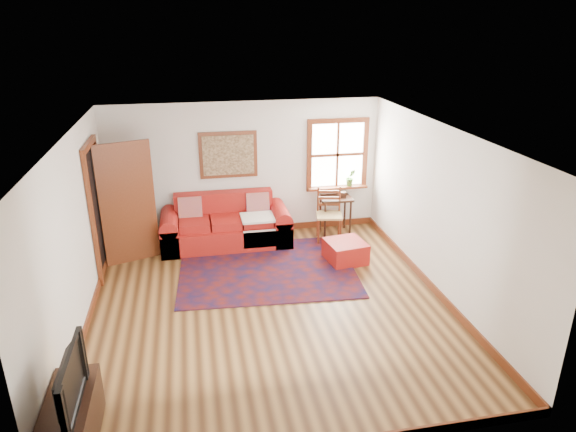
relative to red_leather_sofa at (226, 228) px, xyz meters
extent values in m
plane|color=#482A13|center=(0.43, -2.30, -0.30)|extent=(5.50, 5.50, 0.00)
cube|color=silver|center=(0.43, 0.45, 0.95)|extent=(5.00, 0.04, 2.50)
cube|color=silver|center=(0.43, -5.05, 0.95)|extent=(5.00, 0.04, 2.50)
cube|color=silver|center=(-2.07, -2.30, 0.95)|extent=(0.04, 5.50, 2.50)
cube|color=silver|center=(2.93, -2.30, 0.95)|extent=(0.04, 5.50, 2.50)
cube|color=white|center=(0.43, -2.30, 2.20)|extent=(5.00, 5.50, 0.04)
cube|color=maroon|center=(0.43, 0.43, -0.24)|extent=(5.00, 0.03, 0.12)
cube|color=maroon|center=(-2.06, -2.30, -0.24)|extent=(0.03, 5.50, 0.12)
cube|color=maroon|center=(2.91, -2.30, -0.24)|extent=(0.03, 5.50, 0.12)
cube|color=white|center=(2.18, 0.43, 1.15)|extent=(1.00, 0.02, 1.20)
cube|color=maroon|center=(2.18, 0.42, 1.80)|extent=(1.18, 0.06, 0.09)
cube|color=maroon|center=(2.18, 0.42, 0.51)|extent=(1.18, 0.06, 0.09)
cube|color=maroon|center=(1.63, 0.42, 1.15)|extent=(0.09, 0.06, 1.20)
cube|color=maroon|center=(2.72, 0.42, 1.15)|extent=(0.09, 0.06, 1.20)
cube|color=maroon|center=(2.18, 0.42, 1.15)|extent=(1.00, 0.04, 0.05)
cube|color=maroon|center=(2.18, 0.35, 0.53)|extent=(1.15, 0.20, 0.04)
imported|color=#407127|center=(2.43, 0.33, 0.72)|extent=(0.18, 0.15, 0.33)
cube|color=black|center=(-2.06, -0.70, 0.73)|extent=(0.02, 0.90, 2.05)
cube|color=maroon|center=(-2.03, -1.20, 0.73)|extent=(0.06, 0.09, 2.05)
cube|color=maroon|center=(-2.03, -0.21, 0.73)|extent=(0.06, 0.09, 2.05)
cube|color=maroon|center=(-2.03, -0.70, 1.80)|extent=(0.06, 1.08, 0.09)
cube|color=maroon|center=(-1.61, -0.41, 0.73)|extent=(0.86, 0.35, 2.05)
cube|color=silver|center=(-1.61, -0.41, 0.83)|extent=(0.56, 0.22, 1.33)
cube|color=maroon|center=(0.13, 0.42, 1.25)|extent=(1.05, 0.04, 0.85)
cube|color=tan|center=(0.13, 0.39, 1.25)|extent=(0.92, 0.03, 0.72)
cube|color=#53110B|center=(0.56, -1.19, -0.29)|extent=(2.97, 2.44, 0.02)
cube|color=#A31915|center=(0.00, -0.06, -0.10)|extent=(2.30, 0.95, 0.40)
cube|color=#A31915|center=(0.00, 0.29, 0.35)|extent=(1.79, 0.26, 0.50)
cube|color=#A31915|center=(-0.99, -0.06, -0.05)|extent=(0.32, 0.95, 0.50)
cube|color=#A31915|center=(0.98, -0.06, -0.05)|extent=(0.32, 0.95, 0.50)
cube|color=orange|center=(-0.61, 0.12, 0.38)|extent=(0.42, 0.20, 0.44)
cube|color=orange|center=(0.61, 0.12, 0.38)|extent=(0.42, 0.20, 0.44)
cube|color=silver|center=(0.55, -0.24, 0.26)|extent=(0.58, 0.52, 0.04)
cube|color=#A31915|center=(1.92, -1.12, -0.12)|extent=(0.70, 0.70, 0.35)
cube|color=black|center=(2.09, 0.11, 0.39)|extent=(0.59, 0.44, 0.04)
cylinder|color=black|center=(1.84, -0.07, 0.04)|extent=(0.04, 0.04, 0.67)
cylinder|color=black|center=(2.33, -0.07, 0.04)|extent=(0.04, 0.04, 0.67)
cylinder|color=black|center=(1.84, 0.29, 0.04)|extent=(0.04, 0.04, 0.67)
cylinder|color=black|center=(2.33, 0.29, 0.04)|extent=(0.04, 0.04, 0.67)
cube|color=tan|center=(1.87, -0.22, 0.19)|extent=(0.54, 0.52, 0.04)
cylinder|color=maroon|center=(1.64, -0.37, -0.06)|extent=(0.04, 0.04, 0.47)
cylinder|color=maroon|center=(2.03, -0.45, -0.06)|extent=(0.04, 0.04, 0.47)
cylinder|color=maroon|center=(1.72, 0.00, 0.19)|extent=(0.04, 0.04, 0.98)
cylinder|color=maroon|center=(2.11, -0.08, 0.19)|extent=(0.04, 0.04, 0.98)
cube|color=maroon|center=(1.91, -0.04, 0.46)|extent=(0.40, 0.11, 0.29)
cube|color=black|center=(-1.84, -4.43, -0.03)|extent=(0.43, 0.96, 0.53)
imported|color=black|center=(-1.82, -4.60, 0.51)|extent=(0.13, 0.98, 0.56)
cylinder|color=silver|center=(-1.79, -4.01, 0.32)|extent=(0.12, 0.12, 0.18)
cylinder|color=#FFA53F|center=(-1.79, -4.01, 0.29)|extent=(0.07, 0.07, 0.12)
camera|label=1|loc=(-0.55, -8.65, 3.58)|focal=32.00mm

